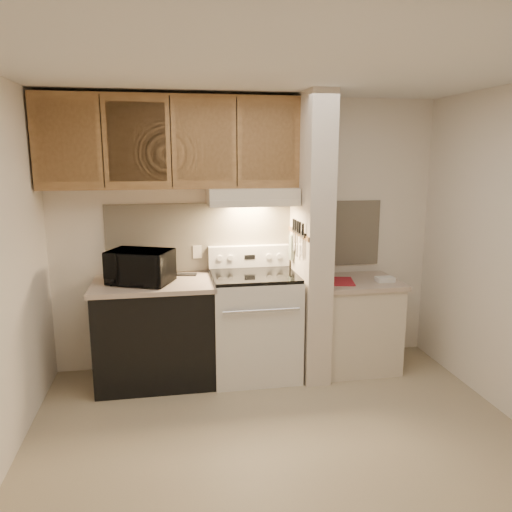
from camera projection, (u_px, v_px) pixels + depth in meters
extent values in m
plane|color=tan|center=(282.00, 443.00, 3.49)|extent=(3.60, 3.60, 0.00)
plane|color=white|center=(287.00, 67.00, 2.99)|extent=(3.60, 3.60, 0.00)
cube|color=white|center=(248.00, 234.00, 4.69)|extent=(3.60, 2.50, 0.02)
cube|color=beige|center=(248.00, 236.00, 4.68)|extent=(2.60, 0.02, 0.63)
cube|color=silver|center=(254.00, 326.00, 4.52)|extent=(0.76, 0.65, 0.92)
cube|color=black|center=(261.00, 334.00, 4.20)|extent=(0.50, 0.01, 0.30)
cylinder|color=silver|center=(261.00, 311.00, 4.12)|extent=(0.65, 0.02, 0.02)
cube|color=black|center=(254.00, 275.00, 4.42)|extent=(0.74, 0.64, 0.03)
cube|color=silver|center=(249.00, 256.00, 4.67)|extent=(0.76, 0.08, 0.20)
cube|color=black|center=(250.00, 257.00, 4.63)|extent=(0.10, 0.01, 0.04)
cylinder|color=silver|center=(220.00, 258.00, 4.58)|extent=(0.05, 0.02, 0.05)
cylinder|color=silver|center=(231.00, 258.00, 4.60)|extent=(0.05, 0.02, 0.05)
cylinder|color=silver|center=(269.00, 256.00, 4.66)|extent=(0.05, 0.02, 0.05)
cylinder|color=silver|center=(279.00, 256.00, 4.68)|extent=(0.05, 0.02, 0.05)
cube|color=black|center=(155.00, 334.00, 4.38)|extent=(1.00, 0.63, 0.87)
cube|color=#B7A291|center=(153.00, 284.00, 4.29)|extent=(1.04, 0.67, 0.04)
cube|color=black|center=(184.00, 274.00, 4.52)|extent=(0.23, 0.11, 0.02)
cylinder|color=#2F6969|center=(159.00, 275.00, 4.31)|extent=(0.11, 0.11, 0.11)
cube|color=beige|center=(197.00, 252.00, 4.61)|extent=(0.08, 0.01, 0.12)
imported|color=black|center=(140.00, 267.00, 4.22)|extent=(0.61, 0.52, 0.28)
cube|color=beige|center=(311.00, 239.00, 4.44)|extent=(0.22, 0.70, 2.50)
cube|color=olive|center=(298.00, 233.00, 4.41)|extent=(0.01, 0.70, 0.04)
cube|color=black|center=(299.00, 232.00, 4.36)|extent=(0.02, 0.42, 0.04)
cube|color=silver|center=(302.00, 246.00, 4.23)|extent=(0.01, 0.03, 0.16)
cylinder|color=black|center=(303.00, 229.00, 4.18)|extent=(0.02, 0.02, 0.10)
cube|color=silver|center=(300.00, 246.00, 4.29)|extent=(0.01, 0.04, 0.18)
cylinder|color=black|center=(300.00, 228.00, 4.28)|extent=(0.02, 0.02, 0.10)
cube|color=silver|center=(297.00, 245.00, 4.38)|extent=(0.01, 0.04, 0.20)
cylinder|color=black|center=(298.00, 227.00, 4.34)|extent=(0.02, 0.02, 0.10)
cube|color=silver|center=(295.00, 242.00, 4.47)|extent=(0.01, 0.04, 0.16)
cylinder|color=black|center=(295.00, 225.00, 4.42)|extent=(0.02, 0.02, 0.10)
cube|color=silver|center=(293.00, 242.00, 4.52)|extent=(0.01, 0.04, 0.18)
cylinder|color=black|center=(294.00, 224.00, 4.48)|extent=(0.02, 0.02, 0.10)
cube|color=gray|center=(291.00, 247.00, 4.60)|extent=(0.03, 0.09, 0.22)
cube|color=beige|center=(356.00, 326.00, 4.69)|extent=(0.70, 0.60, 0.81)
cube|color=#B7A291|center=(358.00, 282.00, 4.60)|extent=(0.74, 0.64, 0.04)
cube|color=maroon|center=(341.00, 281.00, 4.53)|extent=(0.29, 0.35, 0.01)
cube|color=white|center=(385.00, 279.00, 4.53)|extent=(0.16, 0.11, 0.04)
cube|color=beige|center=(252.00, 196.00, 4.40)|extent=(0.78, 0.44, 0.15)
cube|color=beige|center=(256.00, 203.00, 4.21)|extent=(0.78, 0.04, 0.06)
cube|color=olive|center=(171.00, 143.00, 4.24)|extent=(2.18, 0.33, 0.77)
cube|color=olive|center=(66.00, 142.00, 3.94)|extent=(0.46, 0.01, 0.63)
cube|color=black|center=(102.00, 142.00, 3.99)|extent=(0.01, 0.01, 0.73)
cube|color=olive|center=(137.00, 142.00, 4.03)|extent=(0.46, 0.01, 0.63)
cube|color=black|center=(171.00, 142.00, 4.08)|extent=(0.01, 0.01, 0.73)
cube|color=olive|center=(204.00, 142.00, 4.13)|extent=(0.46, 0.01, 0.63)
cube|color=black|center=(237.00, 142.00, 4.17)|extent=(0.01, 0.01, 0.73)
cube|color=olive|center=(269.00, 142.00, 4.22)|extent=(0.46, 0.01, 0.63)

